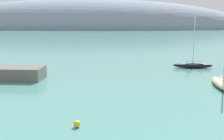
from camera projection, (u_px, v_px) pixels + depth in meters
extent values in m
ellipsoid|color=gray|center=(81.00, 28.00, 216.20)|extent=(243.49, 67.33, 42.52)
ellipsoid|color=#C6B284|center=(223.00, 84.00, 36.23)|extent=(2.37, 8.08, 0.83)
cube|color=silver|center=(224.00, 79.00, 35.74)|extent=(0.28, 3.60, 0.10)
ellipsoid|color=black|center=(193.00, 65.00, 49.90)|extent=(6.66, 1.91, 0.86)
cylinder|color=silver|center=(194.00, 39.00, 49.11)|extent=(0.13, 0.13, 8.03)
cube|color=silver|center=(195.00, 61.00, 49.74)|extent=(2.97, 0.23, 0.10)
sphere|color=yellow|center=(77.00, 124.00, 23.16)|extent=(0.57, 0.57, 0.57)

